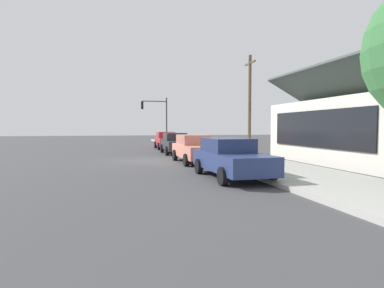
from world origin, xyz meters
The scene contains 10 objects.
ground_plane centered at (0.00, 0.00, 0.00)m, with size 120.00×120.00×0.00m, color #424244.
sidewalk_curb centered at (0.00, 5.60, 0.08)m, with size 60.00×4.20×0.16m, color #B2AFA8.
car_cherry centered at (-10.43, 2.84, 0.81)m, with size 4.44×1.96×1.59m.
car_charcoal centered at (-4.73, 2.69, 0.81)m, with size 4.50×2.01×1.59m.
car_coral centered at (1.69, 2.60, 0.82)m, with size 4.88×2.00×1.59m.
car_navy centered at (7.43, 2.69, 0.82)m, with size 4.88×2.19×1.59m.
storefront_building centered at (4.36, 11.98, 1.92)m, with size 11.06×6.85×5.42m.
traffic_light_main centered at (-14.87, 2.54, 3.49)m, with size 0.37×2.79×5.20m.
utility_pole_wooden centered at (-3.34, 8.20, 3.93)m, with size 1.80×0.24×7.50m.
fire_hydrant_red centered at (-3.90, 4.20, 0.50)m, with size 0.22×0.22×0.71m.
Camera 1 is at (19.68, -1.84, 2.05)m, focal length 30.16 mm.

